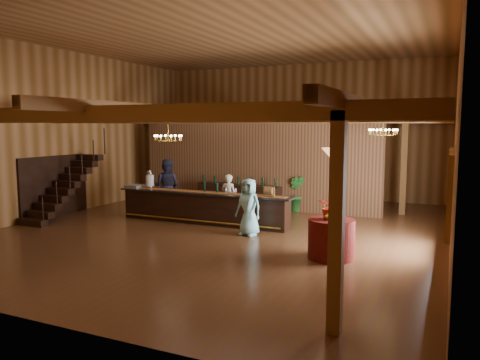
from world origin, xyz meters
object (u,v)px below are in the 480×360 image
at_px(round_table, 331,239).
at_px(chandelier_right, 383,132).
at_px(staff_second, 167,186).
at_px(tasting_bar, 203,207).
at_px(backbar_shelf, 238,197).
at_px(pendant_lamp, 333,152).
at_px(raffle_drum, 269,191).
at_px(guest, 249,207).
at_px(bartender, 229,197).
at_px(floor_plant, 297,194).
at_px(chandelier_left, 168,138).
at_px(beverage_dispenser, 150,180).

xyz_separation_m(round_table, chandelier_right, (0.56, 3.73, 2.36)).
xyz_separation_m(chandelier_right, staff_second, (-6.93, -0.69, -1.87)).
distance_m(tasting_bar, backbar_shelf, 2.56).
bearing_deg(pendant_lamp, chandelier_right, 81.49).
bearing_deg(raffle_drum, staff_second, 167.80).
distance_m(pendant_lamp, guest, 3.32).
distance_m(bartender, floor_plant, 2.78).
height_order(staff_second, floor_plant, staff_second).
distance_m(pendant_lamp, staff_second, 7.21).
bearing_deg(chandelier_left, bartender, 56.29).
bearing_deg(bartender, pendant_lamp, 148.22).
relative_size(guest, floor_plant, 1.25).
relative_size(tasting_bar, chandelier_right, 7.18).
bearing_deg(bartender, raffle_drum, 159.87).
relative_size(bartender, guest, 0.94).
xyz_separation_m(beverage_dispenser, floor_plant, (4.07, 2.98, -0.62)).
height_order(beverage_dispenser, raffle_drum, beverage_dispenser).
bearing_deg(chandelier_left, pendant_lamp, -13.58).
bearing_deg(pendant_lamp, guest, 153.39).
distance_m(chandelier_right, staff_second, 7.22).
height_order(tasting_bar, staff_second, staff_second).
bearing_deg(beverage_dispenser, tasting_bar, -1.41).
xyz_separation_m(staff_second, floor_plant, (3.94, 2.20, -0.31)).
height_order(round_table, pendant_lamp, pendant_lamp).
bearing_deg(pendant_lamp, round_table, -90.00).
bearing_deg(staff_second, floor_plant, -161.68).
relative_size(round_table, bartender, 0.71).
relative_size(raffle_drum, floor_plant, 0.27).
xyz_separation_m(beverage_dispenser, chandelier_left, (1.41, -1.03, 1.40)).
xyz_separation_m(backbar_shelf, pendant_lamp, (4.49, -4.77, 1.95)).
relative_size(raffle_drum, chandelier_left, 0.43).
height_order(raffle_drum, guest, guest).
distance_m(raffle_drum, bartender, 1.86).
relative_size(tasting_bar, round_table, 5.51).
bearing_deg(guest, beverage_dispenser, 175.52).
xyz_separation_m(beverage_dispenser, bartender, (2.53, 0.66, -0.51)).
relative_size(tasting_bar, floor_plant, 4.58).
distance_m(chandelier_left, floor_plant, 5.21).
xyz_separation_m(backbar_shelf, guest, (1.90, -3.47, 0.33)).
height_order(beverage_dispenser, pendant_lamp, pendant_lamp).
bearing_deg(guest, raffle_drum, 82.41).
bearing_deg(round_table, pendant_lamp, 90.00).
height_order(tasting_bar, guest, guest).
xyz_separation_m(beverage_dispenser, chandelier_right, (7.07, 1.47, 1.57)).
bearing_deg(guest, chandelier_left, -169.17).
height_order(round_table, chandelier_right, chandelier_right).
height_order(beverage_dispenser, chandelier_right, chandelier_right).
distance_m(beverage_dispenser, bartender, 2.67).
distance_m(raffle_drum, chandelier_left, 3.29).
bearing_deg(floor_plant, beverage_dispenser, -143.81).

